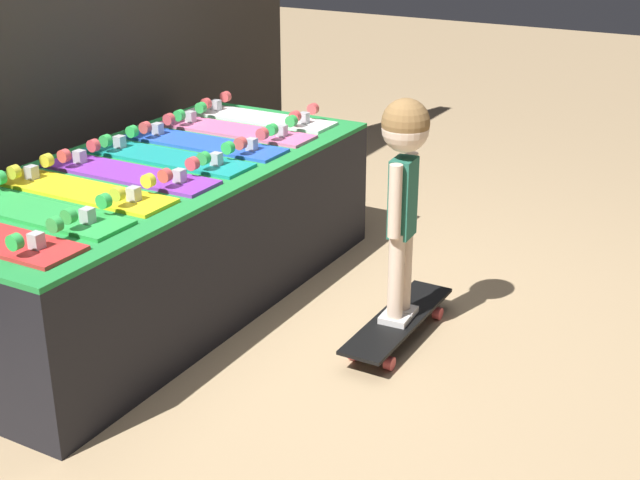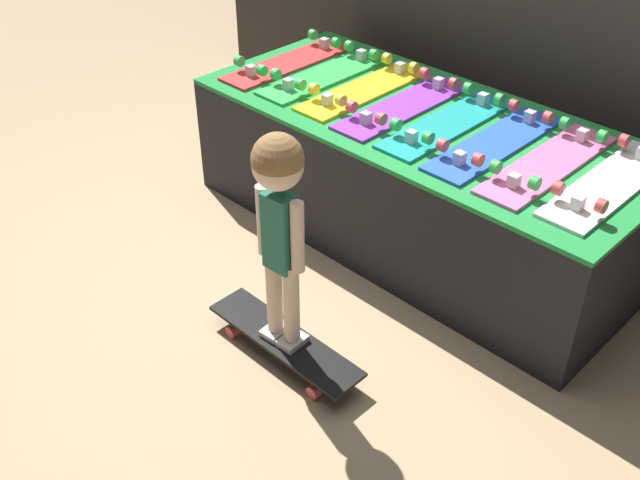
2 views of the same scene
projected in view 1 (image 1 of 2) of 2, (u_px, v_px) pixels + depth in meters
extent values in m
plane|color=tan|center=(284.00, 334.00, 3.56)|extent=(16.00, 16.00, 0.00)
cube|color=black|center=(154.00, 237.00, 3.73)|extent=(2.11, 0.93, 0.58)
cube|color=#23893D|center=(149.00, 169.00, 3.62)|extent=(2.11, 0.93, 0.02)
cube|color=#B7B7BC|center=(36.00, 241.00, 2.79)|extent=(0.04, 0.04, 0.05)
cylinder|color=green|center=(55.00, 225.00, 2.85)|extent=(0.03, 0.05, 0.05)
cylinder|color=green|center=(15.00, 242.00, 2.71)|extent=(0.03, 0.05, 0.05)
cube|color=green|center=(34.00, 211.00, 3.12)|extent=(0.20, 0.77, 0.01)
cube|color=#B7B7BC|center=(88.00, 215.00, 3.00)|extent=(0.04, 0.04, 0.05)
cylinder|color=green|center=(104.00, 201.00, 3.05)|extent=(0.03, 0.05, 0.05)
cylinder|color=green|center=(69.00, 216.00, 2.92)|extent=(0.03, 0.05, 0.05)
cube|color=yellow|center=(82.00, 191.00, 3.32)|extent=(0.20, 0.77, 0.01)
cube|color=#B7B7BC|center=(32.00, 172.00, 3.43)|extent=(0.04, 0.04, 0.05)
cylinder|color=yellow|center=(47.00, 160.00, 3.48)|extent=(0.03, 0.05, 0.05)
cylinder|color=yellow|center=(14.00, 172.00, 3.35)|extent=(0.03, 0.05, 0.05)
cube|color=#B7B7BC|center=(134.00, 194.00, 3.20)|extent=(0.04, 0.04, 0.05)
cylinder|color=yellow|center=(148.00, 181.00, 3.25)|extent=(0.03, 0.05, 0.05)
cylinder|color=yellow|center=(117.00, 194.00, 3.12)|extent=(0.03, 0.05, 0.05)
cube|color=purple|center=(129.00, 174.00, 3.51)|extent=(0.20, 0.77, 0.01)
cube|color=#B7B7BC|center=(80.00, 157.00, 3.62)|extent=(0.04, 0.04, 0.05)
cylinder|color=#D84C4C|center=(93.00, 145.00, 3.68)|extent=(0.03, 0.05, 0.05)
cylinder|color=#D84C4C|center=(64.00, 156.00, 3.54)|extent=(0.03, 0.05, 0.05)
cube|color=#B7B7BC|center=(179.00, 176.00, 3.39)|extent=(0.04, 0.04, 0.05)
cylinder|color=#D84C4C|center=(192.00, 164.00, 3.45)|extent=(0.03, 0.05, 0.05)
cylinder|color=#D84C4C|center=(165.00, 175.00, 3.31)|extent=(0.03, 0.05, 0.05)
cube|color=teal|center=(167.00, 158.00, 3.71)|extent=(0.20, 0.77, 0.01)
cube|color=#B7B7BC|center=(120.00, 142.00, 3.82)|extent=(0.04, 0.04, 0.05)
cylinder|color=green|center=(132.00, 131.00, 3.87)|extent=(0.03, 0.05, 0.05)
cylinder|color=green|center=(106.00, 141.00, 3.74)|extent=(0.03, 0.05, 0.05)
cube|color=#B7B7BC|center=(216.00, 159.00, 3.59)|extent=(0.04, 0.04, 0.05)
cylinder|color=green|center=(228.00, 148.00, 3.64)|extent=(0.03, 0.05, 0.05)
cylinder|color=green|center=(204.00, 158.00, 3.51)|extent=(0.03, 0.05, 0.05)
cube|color=blue|center=(204.00, 143.00, 3.91)|extent=(0.20, 0.77, 0.01)
cube|color=#B7B7BC|center=(158.00, 129.00, 4.01)|extent=(0.04, 0.04, 0.05)
cylinder|color=#D84C4C|center=(169.00, 119.00, 4.07)|extent=(0.03, 0.05, 0.05)
cylinder|color=#D84C4C|center=(145.00, 128.00, 3.93)|extent=(0.03, 0.05, 0.05)
cube|color=#B7B7BC|center=(252.00, 144.00, 3.78)|extent=(0.04, 0.04, 0.05)
cylinder|color=#D84C4C|center=(262.00, 134.00, 3.84)|extent=(0.03, 0.05, 0.05)
cylinder|color=#D84C4C|center=(240.00, 143.00, 3.70)|extent=(0.03, 0.05, 0.05)
cube|color=pink|center=(235.00, 130.00, 4.11)|extent=(0.20, 0.77, 0.01)
cube|color=#B7B7BC|center=(191.00, 117.00, 4.21)|extent=(0.04, 0.04, 0.05)
cylinder|color=green|center=(201.00, 108.00, 4.27)|extent=(0.03, 0.05, 0.05)
cylinder|color=green|center=(179.00, 115.00, 4.13)|extent=(0.03, 0.05, 0.05)
cube|color=#B7B7BC|center=(282.00, 131.00, 3.98)|extent=(0.04, 0.04, 0.05)
cylinder|color=green|center=(291.00, 121.00, 4.04)|extent=(0.03, 0.05, 0.05)
cylinder|color=green|center=(272.00, 130.00, 3.90)|extent=(0.03, 0.05, 0.05)
cube|color=white|center=(259.00, 118.00, 4.32)|extent=(0.20, 0.77, 0.01)
cube|color=#B7B7BC|center=(216.00, 105.00, 4.42)|extent=(0.04, 0.04, 0.05)
cylinder|color=#D84C4C|center=(226.00, 97.00, 4.48)|extent=(0.03, 0.05, 0.05)
cylinder|color=#D84C4C|center=(206.00, 104.00, 4.34)|extent=(0.03, 0.05, 0.05)
cube|color=#B7B7BC|center=(304.00, 118.00, 4.19)|extent=(0.04, 0.04, 0.05)
cylinder|color=#D84C4C|center=(313.00, 109.00, 4.25)|extent=(0.03, 0.05, 0.05)
cylinder|color=#D84C4C|center=(295.00, 116.00, 4.11)|extent=(0.03, 0.05, 0.05)
cube|color=black|center=(398.00, 319.00, 3.49)|extent=(0.71, 0.17, 0.01)
cube|color=#B7B7BC|center=(422.00, 304.00, 3.69)|extent=(0.04, 0.04, 0.05)
cylinder|color=#D84C4C|center=(405.00, 305.00, 3.73)|extent=(0.05, 0.03, 0.05)
cylinder|color=#D84C4C|center=(438.00, 313.00, 3.67)|extent=(0.05, 0.03, 0.05)
cube|color=#B7B7BC|center=(372.00, 352.00, 3.31)|extent=(0.04, 0.04, 0.05)
cylinder|color=#D84C4C|center=(354.00, 354.00, 3.36)|extent=(0.05, 0.03, 0.05)
cylinder|color=#D84C4C|center=(389.00, 363.00, 3.29)|extent=(0.05, 0.03, 0.05)
cube|color=silver|center=(402.00, 310.00, 3.52)|extent=(0.09, 0.11, 0.03)
cylinder|color=beige|center=(404.00, 267.00, 3.45)|extent=(0.06, 0.06, 0.35)
cube|color=silver|center=(394.00, 319.00, 3.45)|extent=(0.09, 0.11, 0.03)
cylinder|color=beige|center=(396.00, 276.00, 3.38)|extent=(0.06, 0.06, 0.35)
cube|color=#236651|center=(403.00, 198.00, 3.30)|extent=(0.12, 0.09, 0.30)
cylinder|color=beige|center=(411.00, 188.00, 3.36)|extent=(0.05, 0.05, 0.28)
cylinder|color=beige|center=(395.00, 201.00, 3.22)|extent=(0.05, 0.05, 0.28)
sphere|color=beige|center=(405.00, 129.00, 3.20)|extent=(0.17, 0.17, 0.17)
sphere|color=olive|center=(406.00, 123.00, 3.19)|extent=(0.18, 0.18, 0.18)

